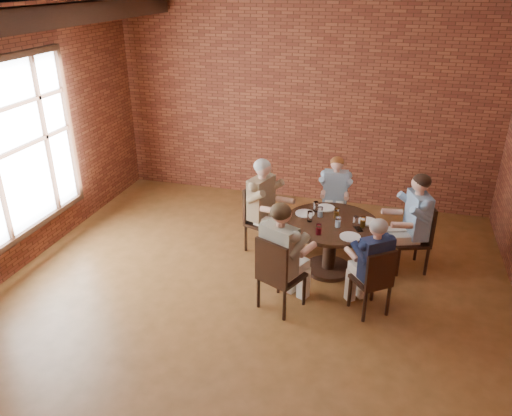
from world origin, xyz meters
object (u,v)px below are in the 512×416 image
(chair_b, at_px, (334,203))
(chair_d, at_px, (277,273))
(diner_a, at_px, (412,223))
(chair_c, at_px, (259,216))
(diner_c, at_px, (265,206))
(diner_b, at_px, (335,196))
(chair_a, at_px, (417,234))
(diner_d, at_px, (282,257))
(diner_e, at_px, (372,266))
(smartphone, at_px, (358,229))
(chair_e, at_px, (375,279))
(dining_table, at_px, (330,237))

(chair_b, distance_m, chair_d, 2.29)
(diner_a, relative_size, chair_c, 1.43)
(diner_c, bearing_deg, diner_b, -29.85)
(chair_a, distance_m, diner_d, 2.08)
(diner_c, height_order, diner_e, diner_c)
(diner_a, distance_m, smartphone, 0.83)
(chair_c, bearing_deg, diner_e, -105.57)
(diner_a, relative_size, chair_b, 1.56)
(chair_b, relative_size, diner_b, 0.71)
(chair_b, bearing_deg, diner_b, -90.00)
(diner_a, bearing_deg, diner_d, -67.36)
(chair_b, height_order, diner_e, diner_e)
(chair_a, xyz_separation_m, diner_d, (-1.57, -1.36, 0.18))
(chair_b, relative_size, diner_c, 0.64)
(chair_e, bearing_deg, diner_c, -72.93)
(diner_c, bearing_deg, smartphone, -89.88)
(dining_table, relative_size, diner_e, 1.01)
(dining_table, xyz_separation_m, diner_e, (0.59, -0.78, 0.10))
(chair_c, xyz_separation_m, chair_e, (1.72, -1.21, -0.04))
(diner_a, relative_size, diner_b, 1.11)
(diner_c, relative_size, diner_e, 1.12)
(chair_b, height_order, diner_d, diner_d)
(diner_b, height_order, diner_d, diner_d)
(smartphone, bearing_deg, chair_b, 84.38)
(dining_table, relative_size, chair_c, 1.29)
(diner_b, height_order, chair_d, diner_b)
(chair_e, bearing_deg, diner_d, -30.23)
(chair_b, height_order, chair_e, chair_e)
(chair_a, relative_size, chair_b, 1.09)
(diner_b, bearing_deg, dining_table, -90.00)
(diner_c, height_order, chair_e, diner_c)
(chair_a, xyz_separation_m, chair_e, (-0.49, -1.23, -0.03))
(dining_table, distance_m, chair_e, 1.05)
(chair_a, relative_size, chair_e, 1.09)
(diner_e, bearing_deg, chair_c, -71.55)
(dining_table, xyz_separation_m, chair_c, (-1.09, 0.37, -0.01))
(diner_a, bearing_deg, chair_c, -109.60)
(smartphone, bearing_deg, diner_c, 136.38)
(diner_a, relative_size, diner_c, 1.00)
(chair_d, height_order, smartphone, chair_d)
(diner_e, relative_size, smartphone, 8.28)
(dining_table, relative_size, smartphone, 8.32)
(diner_e, height_order, smartphone, diner_e)
(chair_a, height_order, diner_b, diner_b)
(dining_table, bearing_deg, smartphone, -18.50)
(diner_d, relative_size, diner_e, 1.12)
(diner_b, relative_size, chair_d, 1.28)
(chair_c, height_order, chair_d, same)
(chair_c, relative_size, diner_d, 0.70)
(dining_table, relative_size, chair_e, 1.41)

